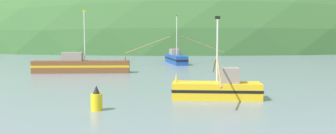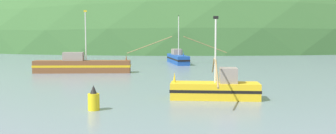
% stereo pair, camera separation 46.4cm
% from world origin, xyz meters
% --- Properties ---
extents(hill_far_center, '(170.84, 136.67, 83.26)m').
position_xyz_m(hill_far_center, '(111.88, 236.53, 0.00)').
color(hill_far_center, '#386633').
rests_on(hill_far_center, ground).
extents(hill_mid_right, '(217.88, 174.31, 86.84)m').
position_xyz_m(hill_mid_right, '(59.39, 148.08, 0.00)').
color(hill_mid_right, '#386633').
rests_on(hill_mid_right, ground).
extents(hill_far_right, '(117.28, 93.82, 37.01)m').
position_xyz_m(hill_far_right, '(-20.61, 201.86, 0.00)').
color(hill_far_right, '#516B38').
rests_on(hill_far_right, ground).
extents(fishing_boat_yellow, '(6.51, 9.02, 5.79)m').
position_xyz_m(fishing_boat_yellow, '(0.93, 14.91, 0.72)').
color(fishing_boat_yellow, gold).
rests_on(fishing_boat_yellow, ground).
extents(fishing_boat_brown, '(11.52, 4.78, 7.41)m').
position_xyz_m(fishing_boat_brown, '(-6.51, 36.76, 0.85)').
color(fishing_boat_brown, brown).
rests_on(fishing_boat_brown, ground).
extents(fishing_boat_blue, '(15.94, 9.99, 7.60)m').
position_xyz_m(fishing_boat_blue, '(9.26, 47.50, 0.83)').
color(fishing_boat_blue, '#19479E').
rests_on(fishing_boat_blue, ground).
extents(channel_buoy, '(0.69, 0.69, 1.51)m').
position_xyz_m(channel_buoy, '(-7.73, 13.41, 0.62)').
color(channel_buoy, yellow).
rests_on(channel_buoy, ground).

